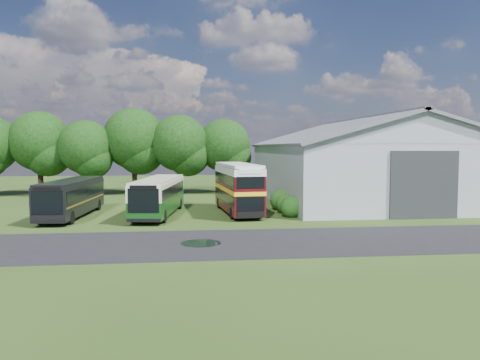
{
  "coord_description": "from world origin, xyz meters",
  "views": [
    {
      "loc": [
        -2.27,
        -28.3,
        5.27
      ],
      "look_at": [
        1.93,
        8.0,
        2.69
      ],
      "focal_mm": 35.0,
      "sensor_mm": 36.0,
      "label": 1
    }
  ],
  "objects": [
    {
      "name": "asphalt_road",
      "position": [
        3.0,
        -3.0,
        0.0
      ],
      "size": [
        60.0,
        8.0,
        0.02
      ],
      "primitive_type": "cube",
      "color": "black",
      "rests_on": "ground"
    },
    {
      "name": "tree_left_b",
      "position": [
        -13.0,
        23.5,
        5.25
      ],
      "size": [
        5.78,
        5.78,
        8.16
      ],
      "color": "black",
      "rests_on": "ground"
    },
    {
      "name": "puddle",
      "position": [
        -1.5,
        -3.0,
        0.0
      ],
      "size": [
        2.2,
        2.2,
        0.01
      ],
      "primitive_type": "cylinder",
      "color": "black",
      "rests_on": "ground"
    },
    {
      "name": "bus_dark_single",
      "position": [
        -10.87,
        8.04,
        1.49
      ],
      "size": [
        3.07,
        10.29,
        2.8
      ],
      "rotation": [
        0.0,
        0.0,
        -0.07
      ],
      "color": "black",
      "rests_on": "ground"
    },
    {
      "name": "bus_maroon_double",
      "position": [
        1.82,
        8.57,
        1.97
      ],
      "size": [
        3.11,
        9.36,
        3.95
      ],
      "rotation": [
        0.0,
        0.0,
        0.08
      ],
      "color": "black",
      "rests_on": "ground"
    },
    {
      "name": "tree_right_b",
      "position": [
        2.0,
        24.6,
        5.44
      ],
      "size": [
        5.98,
        5.98,
        8.45
      ],
      "color": "black",
      "rests_on": "ground"
    },
    {
      "name": "tree_right_a",
      "position": [
        -3.0,
        23.8,
        5.69
      ],
      "size": [
        6.26,
        6.26,
        8.83
      ],
      "color": "black",
      "rests_on": "ground"
    },
    {
      "name": "shrub_mid",
      "position": [
        5.6,
        8.0,
        0.0
      ],
      "size": [
        1.6,
        1.6,
        1.6
      ],
      "primitive_type": "sphere",
      "color": "#194714",
      "rests_on": "ground"
    },
    {
      "name": "storage_shed",
      "position": [
        15.0,
        15.98,
        4.17
      ],
      "size": [
        18.8,
        24.8,
        8.15
      ],
      "color": "gray",
      "rests_on": "ground"
    },
    {
      "name": "tree_mid",
      "position": [
        -8.0,
        24.8,
        6.18
      ],
      "size": [
        6.8,
        6.8,
        9.6
      ],
      "color": "black",
      "rests_on": "ground"
    },
    {
      "name": "ground",
      "position": [
        0.0,
        0.0,
        0.0
      ],
      "size": [
        120.0,
        120.0,
        0.0
      ],
      "primitive_type": "plane",
      "color": "#233912",
      "rests_on": "ground"
    },
    {
      "name": "tree_left_a",
      "position": [
        -18.0,
        24.5,
        5.87
      ],
      "size": [
        6.46,
        6.46,
        9.12
      ],
      "color": "black",
      "rests_on": "ground"
    },
    {
      "name": "bus_green_single",
      "position": [
        -4.38,
        7.98,
        1.53
      ],
      "size": [
        3.81,
        10.64,
        2.87
      ],
      "rotation": [
        0.0,
        0.0,
        -0.14
      ],
      "color": "black",
      "rests_on": "ground"
    },
    {
      "name": "shrub_back",
      "position": [
        5.6,
        10.0,
        0.0
      ],
      "size": [
        1.8,
        1.8,
        1.8
      ],
      "primitive_type": "sphere",
      "color": "#194714",
      "rests_on": "ground"
    },
    {
      "name": "shrub_front",
      "position": [
        5.6,
        6.0,
        0.0
      ],
      "size": [
        1.7,
        1.7,
        1.7
      ],
      "primitive_type": "sphere",
      "color": "#194714",
      "rests_on": "ground"
    }
  ]
}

